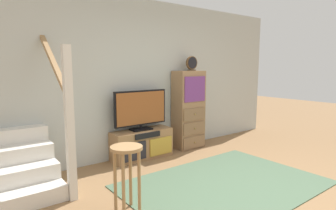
{
  "coord_description": "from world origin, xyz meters",
  "views": [
    {
      "loc": [
        -2.73,
        -1.76,
        1.56
      ],
      "look_at": [
        -0.12,
        1.7,
        0.96
      ],
      "focal_mm": 29.82,
      "sensor_mm": 36.0,
      "label": 1
    }
  ],
  "objects_px": {
    "media_console": "(142,144)",
    "desk_clock": "(192,63)",
    "bar_stool_near": "(127,164)",
    "television": "(141,109)",
    "side_cabinet": "(189,110)"
  },
  "relations": [
    {
      "from": "media_console",
      "to": "desk_clock",
      "type": "bearing_deg",
      "value": -0.25
    },
    {
      "from": "media_console",
      "to": "bar_stool_near",
      "type": "height_order",
      "value": "bar_stool_near"
    },
    {
      "from": "desk_clock",
      "to": "bar_stool_near",
      "type": "xyz_separation_m",
      "value": [
        -2.19,
        -1.43,
        -1.07
      ]
    },
    {
      "from": "television",
      "to": "bar_stool_near",
      "type": "relative_size",
      "value": 1.33
    },
    {
      "from": "media_console",
      "to": "side_cabinet",
      "type": "bearing_deg",
      "value": 0.55
    },
    {
      "from": "media_console",
      "to": "bar_stool_near",
      "type": "distance_m",
      "value": 1.82
    },
    {
      "from": "television",
      "to": "desk_clock",
      "type": "xyz_separation_m",
      "value": [
        1.11,
        -0.03,
        0.77
      ]
    },
    {
      "from": "television",
      "to": "bar_stool_near",
      "type": "bearing_deg",
      "value": -126.36
    },
    {
      "from": "television",
      "to": "side_cabinet",
      "type": "bearing_deg",
      "value": -0.75
    },
    {
      "from": "side_cabinet",
      "to": "bar_stool_near",
      "type": "bearing_deg",
      "value": -145.85
    },
    {
      "from": "media_console",
      "to": "bar_stool_near",
      "type": "relative_size",
      "value": 1.45
    },
    {
      "from": "television",
      "to": "media_console",
      "type": "bearing_deg",
      "value": -90.0
    },
    {
      "from": "media_console",
      "to": "side_cabinet",
      "type": "height_order",
      "value": "side_cabinet"
    },
    {
      "from": "desk_clock",
      "to": "bar_stool_near",
      "type": "bearing_deg",
      "value": -146.78
    },
    {
      "from": "media_console",
      "to": "side_cabinet",
      "type": "xyz_separation_m",
      "value": [
        1.06,
        0.01,
        0.49
      ]
    }
  ]
}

